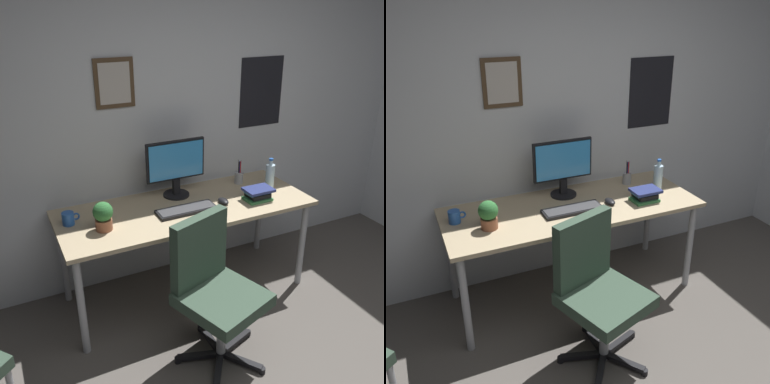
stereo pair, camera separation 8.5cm
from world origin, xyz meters
TOP-DOWN VIEW (x-y plane):
  - wall_back at (-0.00, 2.15)m, footprint 4.40×0.10m
  - desk at (-0.17, 1.71)m, footprint 1.85×0.72m
  - office_chair at (-0.30, 1.05)m, footprint 0.58×0.60m
  - monitor at (-0.16, 1.91)m, footprint 0.46×0.20m
  - keyboard at (-0.21, 1.63)m, footprint 0.43×0.15m
  - computer_mouse at (0.09, 1.63)m, footprint 0.06×0.11m
  - water_bottle at (0.56, 1.71)m, footprint 0.07×0.07m
  - coffee_mug_near at (-0.99, 1.80)m, footprint 0.12×0.08m
  - potted_plant at (-0.80, 1.62)m, footprint 0.13×0.13m
  - pen_cup at (0.40, 1.91)m, footprint 0.07×0.07m
  - book_stack_left at (0.36, 1.58)m, footprint 0.21×0.16m

SIDE VIEW (x-z plane):
  - office_chair at x=-0.30m, z-range 0.05..1.00m
  - desk at x=-0.17m, z-range 0.30..1.05m
  - keyboard at x=-0.21m, z-range 0.75..0.77m
  - computer_mouse at x=0.09m, z-range 0.75..0.78m
  - coffee_mug_near at x=-0.99m, z-range 0.75..0.84m
  - book_stack_left at x=0.36m, z-range 0.75..0.84m
  - pen_cup at x=0.40m, z-range 0.70..0.90m
  - potted_plant at x=-0.80m, z-range 0.76..0.95m
  - water_bottle at x=0.56m, z-range 0.73..0.98m
  - monitor at x=-0.16m, z-range 0.77..1.21m
  - wall_back at x=0.00m, z-range 0.00..2.60m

